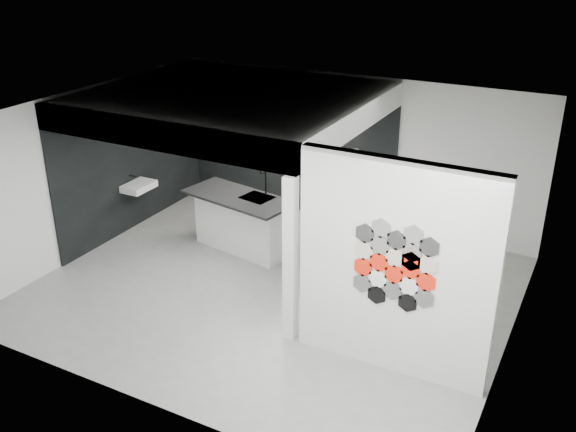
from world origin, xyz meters
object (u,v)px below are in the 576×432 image
at_px(partition_panel, 394,270).
at_px(utensil_cup, 246,137).
at_px(kitchen_island, 243,221).
at_px(bottle_dark, 276,140).
at_px(wall_basin, 139,186).
at_px(glass_vase, 356,153).
at_px(kettle, 336,150).
at_px(glass_bowl, 356,155).
at_px(stockpot, 241,134).

distance_m(partition_panel, utensil_cup, 5.87).
relative_size(kitchen_island, bottle_dark, 12.14).
distance_m(wall_basin, glass_vase, 4.01).
bearing_deg(kitchen_island, glass_vase, 65.98).
bearing_deg(kettle, bottle_dark, -174.65).
height_order(partition_panel, glass_bowl, partition_panel).
relative_size(wall_basin, glass_bowl, 4.14).
bearing_deg(wall_basin, kettle, 34.59).
bearing_deg(kitchen_island, bottle_dark, 111.70).
height_order(wall_basin, bottle_dark, bottle_dark).
xyz_separation_m(wall_basin, glass_bowl, (3.39, 2.07, 0.52)).
bearing_deg(glass_bowl, kitchen_island, -124.32).
distance_m(kitchen_island, glass_vase, 2.45).
bearing_deg(stockpot, wall_basin, -114.09).
bearing_deg(glass_vase, bottle_dark, 180.00).
bearing_deg(glass_vase, wall_basin, -148.65).
height_order(stockpot, kettle, stockpot).
distance_m(glass_vase, utensil_cup, 2.34).
relative_size(wall_basin, bottle_dark, 3.55).
relative_size(kitchen_island, kettle, 11.64).
height_order(glass_vase, utensil_cup, glass_vase).
relative_size(partition_panel, wall_basin, 4.67).
bearing_deg(bottle_dark, wall_basin, -129.81).
distance_m(kettle, utensil_cup, 1.95).
distance_m(kettle, glass_vase, 0.40).
distance_m(kettle, bottle_dark, 1.27).
bearing_deg(glass_bowl, bottle_dark, 180.00).
relative_size(stockpot, utensil_cup, 2.27).
relative_size(partition_panel, bottle_dark, 16.55).
xyz_separation_m(wall_basin, glass_vase, (3.39, 2.07, 0.55)).
distance_m(wall_basin, kettle, 3.68).
bearing_deg(bottle_dark, utensil_cup, 180.00).
distance_m(glass_bowl, utensil_cup, 2.34).
height_order(stockpot, utensil_cup, stockpot).
height_order(partition_panel, kettle, partition_panel).
bearing_deg(kitchen_island, glass_bowl, 65.98).
distance_m(partition_panel, bottle_dark, 5.38).
height_order(kitchen_island, utensil_cup, kitchen_island).
bearing_deg(wall_basin, bottle_dark, 50.19).
height_order(wall_basin, kettle, kettle).
relative_size(glass_bowl, utensil_cup, 1.33).
bearing_deg(kitchen_island, kettle, 74.97).
distance_m(kitchen_island, bottle_dark, 2.12).
xyz_separation_m(kitchen_island, kettle, (0.89, 1.89, 0.87)).
distance_m(glass_bowl, bottle_dark, 1.67).
height_order(kettle, glass_vase, glass_vase).
xyz_separation_m(kettle, glass_bowl, (0.40, 0.00, -0.02)).
xyz_separation_m(kitchen_island, glass_vase, (1.29, 1.89, 0.87)).
bearing_deg(wall_basin, partition_panel, -18.23).
bearing_deg(stockpot, glass_bowl, 0.00).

